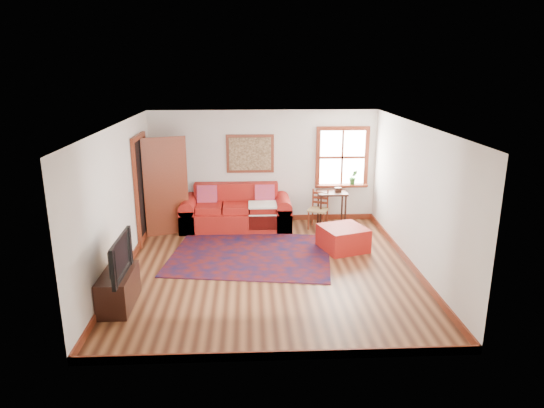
{
  "coord_description": "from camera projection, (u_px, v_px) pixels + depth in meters",
  "views": [
    {
      "loc": [
        -0.33,
        -7.84,
        3.44
      ],
      "look_at": [
        0.08,
        0.6,
        1.0
      ],
      "focal_mm": 32.0,
      "sensor_mm": 36.0,
      "label": 1
    }
  ],
  "objects": [
    {
      "name": "candle_hurricane",
      "position": [
        127.0,
        256.0,
        7.43
      ],
      "size": [
        0.12,
        0.12,
        0.18
      ],
      "color": "silver",
      "rests_on": "media_cabinet"
    },
    {
      "name": "television",
      "position": [
        114.0,
        257.0,
        6.84
      ],
      "size": [
        0.13,
        1.03,
        0.59
      ],
      "primitive_type": "imported",
      "rotation": [
        0.0,
        0.0,
        1.57
      ],
      "color": "black",
      "rests_on": "media_cabinet"
    },
    {
      "name": "ladder_back_chair",
      "position": [
        319.0,
        208.0,
        10.49
      ],
      "size": [
        0.51,
        0.5,
        0.84
      ],
      "color": "tan",
      "rests_on": "ground"
    },
    {
      "name": "persian_rug",
      "position": [
        251.0,
        254.0,
        9.09
      ],
      "size": [
        3.23,
        2.73,
        0.02
      ],
      "primitive_type": "cube",
      "rotation": [
        0.0,
        0.0,
        -0.14
      ],
      "color": "#56100C",
      "rests_on": "ground"
    },
    {
      "name": "framed_artwork",
      "position": [
        250.0,
        154.0,
        10.65
      ],
      "size": [
        1.05,
        0.07,
        0.85
      ],
      "color": "maroon",
      "rests_on": "ground"
    },
    {
      "name": "red_ottoman",
      "position": [
        343.0,
        238.0,
        9.31
      ],
      "size": [
        1.0,
        1.0,
        0.45
      ],
      "primitive_type": "cube",
      "rotation": [
        0.0,
        0.0,
        0.33
      ],
      "color": "#A31A15",
      "rests_on": "ground"
    },
    {
      "name": "ground",
      "position": [
        269.0,
        268.0,
        8.49
      ],
      "size": [
        5.5,
        5.5,
        0.0
      ],
      "primitive_type": "plane",
      "color": "#442112",
      "rests_on": "ground"
    },
    {
      "name": "side_table",
      "position": [
        332.0,
        198.0,
        10.59
      ],
      "size": [
        0.64,
        0.48,
        0.76
      ],
      "color": "black",
      "rests_on": "ground"
    },
    {
      "name": "room_envelope",
      "position": [
        269.0,
        176.0,
        8.04
      ],
      "size": [
        5.04,
        5.54,
        2.52
      ],
      "color": "silver",
      "rests_on": "ground"
    },
    {
      "name": "window",
      "position": [
        343.0,
        164.0,
        10.8
      ],
      "size": [
        1.18,
        0.2,
        1.38
      ],
      "color": "white",
      "rests_on": "ground"
    },
    {
      "name": "doorway",
      "position": [
        157.0,
        186.0,
        9.8
      ],
      "size": [
        0.89,
        1.08,
        2.14
      ],
      "color": "black",
      "rests_on": "ground"
    },
    {
      "name": "red_leather_sofa",
      "position": [
        236.0,
        214.0,
        10.57
      ],
      "size": [
        2.37,
        0.98,
        0.93
      ],
      "color": "#A31A15",
      "rests_on": "ground"
    },
    {
      "name": "media_cabinet",
      "position": [
        118.0,
        289.0,
        7.11
      ],
      "size": [
        0.43,
        0.96,
        0.53
      ],
      "primitive_type": "cube",
      "color": "black",
      "rests_on": "ground"
    }
  ]
}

